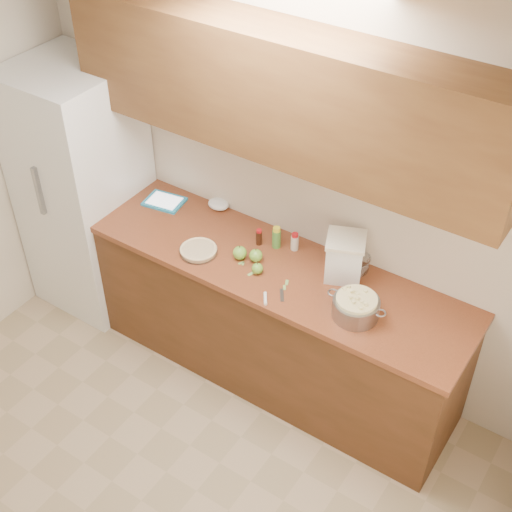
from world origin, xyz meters
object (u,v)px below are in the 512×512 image
Objects in this scene: colander at (356,307)px; pie at (199,250)px; flour_canister at (345,257)px; tablet at (164,202)px.

pie is at bearing -177.51° from colander.
tablet is (-1.33, -0.01, -0.13)m from flour_canister.
pie is 0.59m from tablet.
tablet is (-1.55, 0.25, -0.05)m from colander.
tablet is at bearing 170.91° from colander.
flour_canister is at bearing 20.45° from pie.
pie is at bearing -159.55° from flour_canister.
colander is 0.35m from flour_canister.
pie reaches higher than tablet.
flour_canister reaches higher than tablet.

